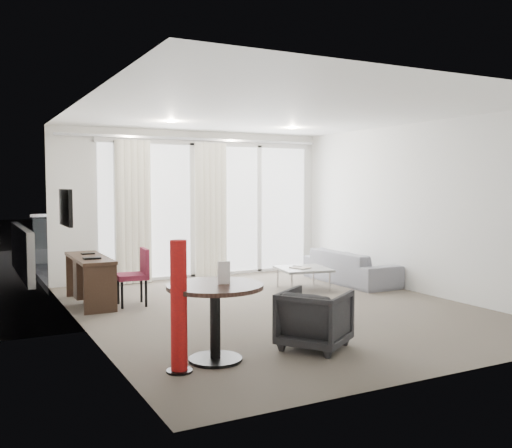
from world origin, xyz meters
name	(u,v)px	position (x,y,z in m)	size (l,w,h in m)	color
floor	(277,309)	(0.00, 0.00, 0.00)	(5.00, 6.00, 0.00)	#5B5348
ceiling	(277,112)	(0.00, 0.00, 2.60)	(5.00, 6.00, 0.00)	white
wall_left	(83,217)	(-2.50, 0.00, 1.30)	(0.00, 6.00, 2.60)	silver
wall_right	(419,208)	(2.50, 0.00, 1.30)	(0.00, 6.00, 2.60)	silver
wall_front	(450,227)	(0.00, -3.00, 1.30)	(5.00, 0.00, 2.60)	silver
window_panel	(210,210)	(0.30, 2.98, 1.20)	(4.00, 0.02, 2.38)	white
window_frame	(210,210)	(0.30, 2.97, 1.20)	(4.10, 0.06, 2.44)	white
curtain_left	(134,212)	(-1.15, 2.82, 1.20)	(0.60, 0.20, 2.38)	white
curtain_right	(211,210)	(0.25, 2.82, 1.20)	(0.60, 0.20, 2.38)	white
curtain_track	(197,139)	(0.00, 2.82, 2.45)	(4.80, 0.04, 0.04)	#B2B2B7
downlight_a	(171,122)	(-0.90, 1.60, 2.59)	(0.12, 0.12, 0.02)	#FFE0B2
downlight_b	(292,128)	(1.20, 1.60, 2.59)	(0.12, 0.12, 0.02)	#FFE0B2
desk	(90,280)	(-2.15, 1.47, 0.33)	(0.44, 1.41, 0.66)	black
tv	(66,207)	(-2.46, 1.45, 1.35)	(0.05, 0.80, 0.50)	black
desk_chair	(132,277)	(-1.66, 1.10, 0.39)	(0.43, 0.40, 0.79)	maroon
round_table	(215,323)	(-1.63, -1.69, 0.36)	(0.91, 0.91, 0.73)	black
menu_card	(224,285)	(-1.55, -1.73, 0.72)	(0.12, 0.02, 0.21)	white
red_lamp	(179,307)	(-2.04, -1.84, 0.59)	(0.24, 0.24, 1.18)	maroon
tub_armchair	(315,319)	(-0.56, -1.77, 0.30)	(0.64, 0.65, 0.60)	black
coffee_table	(303,278)	(1.07, 1.04, 0.17)	(0.76, 0.76, 0.34)	gray
remote	(298,266)	(1.03, 1.14, 0.36)	(0.05, 0.16, 0.02)	black
magazine	(300,267)	(1.00, 1.02, 0.36)	(0.24, 0.31, 0.02)	gray
sofa	(350,267)	(2.12, 1.20, 0.27)	(1.86, 0.73, 0.54)	gray
terrace_slab	(182,268)	(0.30, 4.50, -0.06)	(5.60, 3.00, 0.12)	#4D4D50
rattan_chair_a	(198,247)	(0.53, 4.15, 0.39)	(0.54, 0.54, 0.79)	brown
rattan_chair_b	(277,241)	(2.40, 4.22, 0.42)	(0.58, 0.58, 0.85)	brown
rattan_table	(213,251)	(1.00, 4.52, 0.26)	(0.52, 0.52, 0.52)	brown
balustrade	(159,235)	(0.30, 5.95, 0.50)	(5.50, 0.06, 1.05)	#B2B2B7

